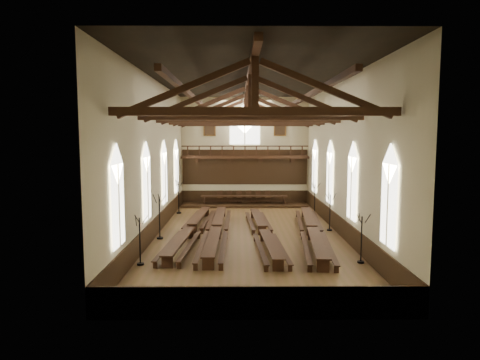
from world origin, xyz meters
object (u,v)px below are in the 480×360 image
object	(u,v)px
candelabrum_right_mid	(330,219)
refectory_row_c	(263,230)
candelabrum_left_near	(140,250)
candelabrum_right_near	(361,248)
dais	(244,205)
candelabrum_left_far	(179,203)
refectory_row_d	(313,229)
refectory_row_a	(191,228)
high_table	(244,197)
candelabrum_right_far	(315,205)
candelabrum_left_mid	(160,225)
refectory_row_b	(217,229)

from	to	relation	value
candelabrum_right_mid	refectory_row_c	bearing A→B (deg)	-155.60
candelabrum_left_near	candelabrum_right_mid	bearing A→B (deg)	34.50
candelabrum_left_near	candelabrum_right_near	size ratio (longest dim) A/B	1.00
dais	candelabrum_left_far	size ratio (longest dim) A/B	4.04
refectory_row_c	refectory_row_d	bearing A→B (deg)	1.54
refectory_row_a	refectory_row_d	xyz separation A→B (m)	(7.70, -0.53, 0.03)
refectory_row_d	candelabrum_right_mid	bearing A→B (deg)	53.15
dais	high_table	xyz separation A→B (m)	(-0.00, -0.00, 0.72)
high_table	candelabrum_right_far	distance (m)	7.32
dais	candelabrum_right_mid	size ratio (longest dim) A/B	4.37
dais	candelabrum_left_mid	bearing A→B (deg)	-113.47
candelabrum_left_far	candelabrum_right_near	size ratio (longest dim) A/B	1.12
refectory_row_a	candelabrum_right_far	bearing A→B (deg)	37.92
high_table	candelabrum_left_near	bearing A→B (deg)	-106.91
candelabrum_left_mid	candelabrum_right_near	xyz separation A→B (m)	(11.10, -5.12, -0.09)
refectory_row_b	candelabrum_right_mid	bearing A→B (deg)	12.70
refectory_row_b	candelabrum_right_mid	size ratio (longest dim) A/B	5.46
refectory_row_b	refectory_row_c	size ratio (longest dim) A/B	1.03
candelabrum_left_far	candelabrum_right_mid	bearing A→B (deg)	-30.37
refectory_row_a	dais	distance (m)	12.39
refectory_row_a	dais	bearing A→B (deg)	73.16
refectory_row_c	candelabrum_left_near	distance (m)	8.51
refectory_row_d	candelabrum_left_near	distance (m)	11.11
dais	refectory_row_a	bearing A→B (deg)	-106.84
refectory_row_b	candelabrum_right_far	bearing A→B (deg)	44.30
dais	high_table	distance (m)	0.72
refectory_row_b	candelabrum_left_mid	distance (m)	3.57
candelabrum_right_near	candelabrum_right_far	bearing A→B (deg)	90.00
candelabrum_left_mid	candelabrum_left_far	xyz separation A→B (m)	(0.00, 8.74, -0.00)
refectory_row_c	candelabrum_left_far	bearing A→B (deg)	126.91
refectory_row_b	high_table	size ratio (longest dim) A/B	1.80
high_table	candelabrum_left_mid	size ratio (longest dim) A/B	2.80
candelabrum_left_near	refectory_row_c	bearing A→B (deg)	40.52
refectory_row_a	candelabrum_right_far	distance (m)	11.69
refectory_row_c	candelabrum_left_mid	xyz separation A→B (m)	(-6.47, -0.13, 0.36)
candelabrum_left_far	candelabrum_right_near	world-z (taller)	candelabrum_left_far
refectory_row_d	refectory_row_c	bearing A→B (deg)	-178.46
candelabrum_left_far	dais	bearing A→B (deg)	35.22
refectory_row_a	dais	world-z (taller)	refectory_row_a
candelabrum_right_near	refectory_row_a	bearing A→B (deg)	147.53
refectory_row_d	candelabrum_left_far	bearing A→B (deg)	138.36
refectory_row_a	candelabrum_right_far	size ratio (longest dim) A/B	5.31
refectory_row_d	candelabrum_left_mid	world-z (taller)	candelabrum_left_mid
refectory_row_b	refectory_row_a	bearing A→B (deg)	172.29
refectory_row_a	refectory_row_b	xyz separation A→B (m)	(1.63, -0.22, 0.02)
refectory_row_b	candelabrum_right_mid	xyz separation A→B (m)	(7.59, 1.71, 0.26)
candelabrum_right_near	candelabrum_left_mid	bearing A→B (deg)	155.24
refectory_row_d	candelabrum_right_near	bearing A→B (deg)	-74.17
candelabrum_left_near	dais	bearing A→B (deg)	73.09
refectory_row_b	refectory_row_c	xyz separation A→B (m)	(2.95, -0.39, -0.03)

